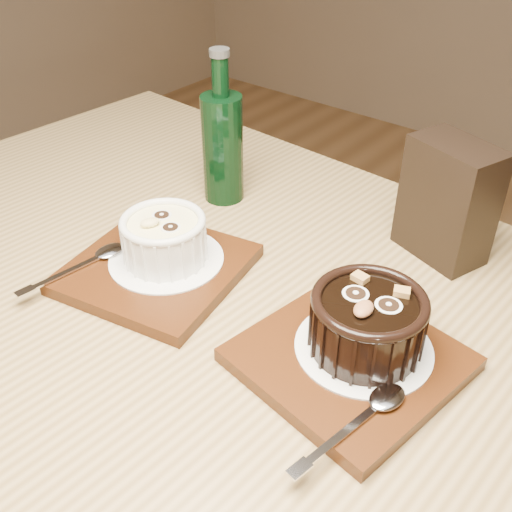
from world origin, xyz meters
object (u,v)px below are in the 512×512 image
(table, at_px, (224,401))
(tray_left, at_px, (157,269))
(ramekin_dark, at_px, (367,320))
(ramekin_white, at_px, (164,237))
(green_bottle, at_px, (223,144))
(condiment_stand, at_px, (448,201))
(tray_right, at_px, (349,359))

(table, relative_size, tray_left, 6.91)
(tray_left, xyz_separation_m, ramekin_dark, (0.25, 0.03, 0.04))
(tray_left, relative_size, ramekin_white, 1.90)
(ramekin_white, distance_m, green_bottle, 0.18)
(table, xyz_separation_m, green_bottle, (-0.19, 0.22, 0.17))
(condiment_stand, relative_size, green_bottle, 0.69)
(tray_left, relative_size, green_bottle, 0.89)
(ramekin_white, height_order, tray_right, ramekin_white)
(ramekin_white, relative_size, condiment_stand, 0.68)
(ramekin_white, height_order, ramekin_dark, ramekin_dark)
(ramekin_white, xyz_separation_m, ramekin_dark, (0.25, 0.02, 0.00))
(tray_right, bearing_deg, condiment_stand, 94.17)
(table, bearing_deg, condiment_stand, 70.21)
(ramekin_dark, distance_m, condiment_stand, 0.22)
(tray_left, bearing_deg, tray_right, 3.58)
(ramekin_dark, xyz_separation_m, condiment_stand, (-0.02, 0.21, 0.02))
(table, distance_m, condiment_stand, 0.34)
(tray_left, height_order, condiment_stand, condiment_stand)
(table, relative_size, ramekin_white, 13.13)
(table, bearing_deg, green_bottle, 130.90)
(ramekin_white, bearing_deg, condiment_stand, 69.91)
(tray_right, distance_m, ramekin_dark, 0.05)
(table, relative_size, condiment_stand, 8.88)
(green_bottle, bearing_deg, condiment_stand, 12.22)
(ramekin_white, relative_size, tray_right, 0.53)
(tray_left, distance_m, ramekin_dark, 0.26)
(condiment_stand, bearing_deg, tray_right, -85.83)
(condiment_stand, bearing_deg, tray_left, -133.17)
(tray_left, height_order, ramekin_dark, ramekin_dark)
(tray_left, height_order, ramekin_white, ramekin_white)
(table, distance_m, tray_right, 0.16)
(green_bottle, bearing_deg, tray_left, -72.16)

